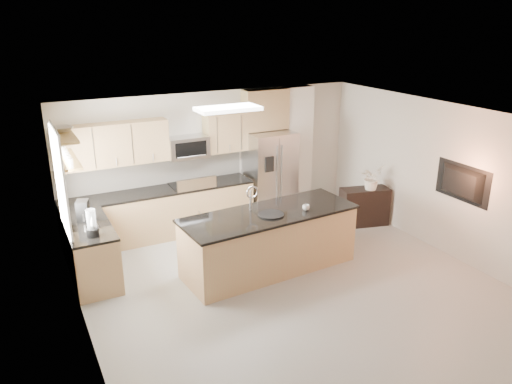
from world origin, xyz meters
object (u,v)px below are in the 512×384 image
island (269,241)px  blender (92,225)px  kettle (93,222)px  cup (306,208)px  coffee_maker (83,211)px  credenza (364,207)px  bowl (61,128)px  television (459,183)px  microwave (188,147)px  flower_vase (372,171)px  refrigerator (270,175)px  range (193,207)px  platter (271,214)px

island → blender: bearing=165.2°
kettle → island: bearing=-16.9°
cup → coffee_maker: bearing=157.4°
credenza → cup: (-1.99, -0.95, 0.66)m
island → kettle: 2.76m
cup → coffee_maker: size_ratio=0.35×
blender → bowl: bowl is taller
coffee_maker → television: (5.61, -2.23, 0.27)m
microwave → bowl: 2.55m
flower_vase → cup: bearing=-157.0°
refrigerator → flower_vase: bearing=-40.8°
bowl → coffee_maker: bearing=-25.3°
range → kettle: kettle is taller
platter → coffee_maker: size_ratio=1.22×
kettle → coffee_maker: size_ratio=0.72×
island → television: size_ratio=2.73×
blender → television: (5.58, -1.58, 0.25)m
microwave → coffee_maker: bearing=-154.2°
coffee_maker → platter: bearing=-25.9°
kettle → flower_vase: flower_vase is taller
range → bowl: (-2.25, -0.81, 1.92)m
platter → flower_vase: 2.77m
credenza → coffee_maker: bearing=-170.5°
range → island: 2.13m
platter → flower_vase: bearing=16.9°
platter → television: 3.15m
cup → television: (2.38, -0.89, 0.31)m
platter → coffee_maker: bearing=154.1°
credenza → microwave: bearing=169.5°
credenza → flower_vase: 0.75m
coffee_maker → bowl: 1.32m
island → television: bearing=-23.9°
platter → kettle: bearing=160.7°
kettle → credenza: bearing=-0.2°
microwave → flower_vase: microwave is taller
coffee_maker → kettle: bearing=-79.5°
refrigerator → credenza: 1.98m
credenza → television: 2.12m
cup → bowl: 3.91m
range → refrigerator: 1.71m
cup → bowl: bearing=157.3°
credenza → flower_vase: size_ratio=1.28×
island → bowl: size_ratio=7.16×
microwave → television: (3.51, -3.24, -0.28)m
credenza → television: (0.39, -1.84, 0.97)m
bowl → microwave: bearing=22.7°
credenza → platter: platter is taller
cup → flower_vase: flower_vase is taller
range → blender: (-2.07, -1.54, 0.63)m
cup → flower_vase: size_ratio=0.16×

